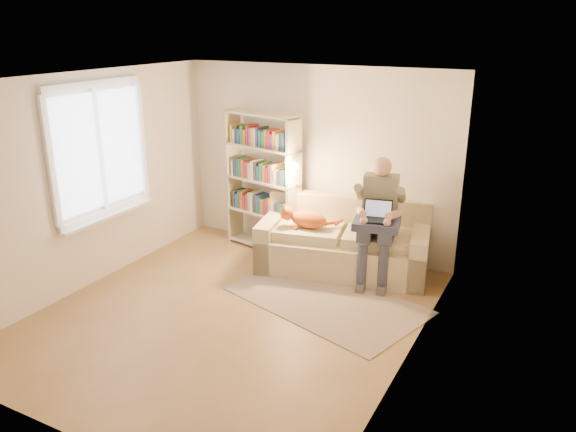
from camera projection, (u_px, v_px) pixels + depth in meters
The scene contains 14 objects.
floor at pixel (231, 314), 6.34m from camera, with size 4.50×4.50×0.00m, color olive.
ceiling at pixel (222, 79), 5.49m from camera, with size 4.00×4.50×0.02m, color white.
wall_left at pixel (89, 181), 6.79m from camera, with size 0.02×4.50×2.60m, color silver.
wall_right at pixel (413, 237), 5.04m from camera, with size 0.02×4.50×2.60m, color silver.
wall_back at pixel (317, 161), 7.80m from camera, with size 4.00×0.02×2.60m, color silver.
wall_front at pixel (53, 290), 4.03m from camera, with size 4.00×0.02×2.60m, color silver.
window at pixel (103, 172), 6.91m from camera, with size 0.12×1.52×1.69m.
sofa at pixel (344, 245), 7.41m from camera, with size 2.33×1.41×0.92m.
person at pixel (379, 213), 6.97m from camera, with size 0.55×0.75×1.56m.
cat at pixel (303, 219), 7.29m from camera, with size 0.73×0.37×0.28m.
blanket at pixel (379, 224), 6.85m from camera, with size 0.56×0.45×0.10m, color #282D46.
laptop at pixel (380, 215), 6.83m from camera, with size 0.40×0.36×0.30m.
bookshelf at pixel (263, 175), 7.86m from camera, with size 1.30×0.62×1.98m.
rug at pixel (327, 300), 6.64m from camera, with size 2.23×1.32×0.01m, color gray.
Camera 1 is at (3.18, -4.69, 3.12)m, focal length 35.00 mm.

